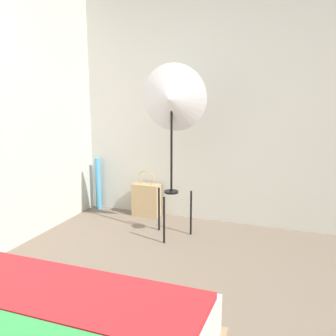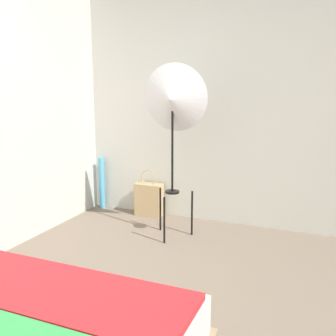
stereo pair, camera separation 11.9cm
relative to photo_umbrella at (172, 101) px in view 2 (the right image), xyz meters
name	(u,v)px [view 2 (the right image)]	position (x,y,z in m)	size (l,w,h in m)	color
wall_back	(221,104)	(0.30, 0.63, -0.05)	(8.00, 0.05, 2.60)	beige
wall_side_left	(3,108)	(-1.29, -0.81, -0.05)	(0.05, 8.00, 2.60)	beige
photo_umbrella	(172,101)	(0.00, 0.00, 0.00)	(0.65, 0.32, 1.71)	black
tote_bag	(149,199)	(-0.49, 0.49, -1.16)	(0.32, 0.15, 0.55)	tan
paper_roll	(102,183)	(-1.15, 0.53, -1.04)	(0.07, 0.07, 0.63)	#4CA3D1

